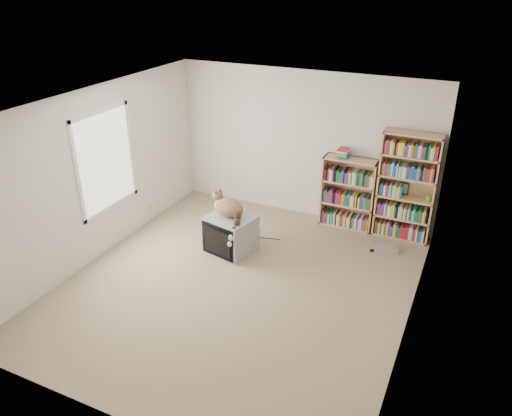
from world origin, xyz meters
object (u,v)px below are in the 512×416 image
at_px(bookcase_short, 348,196).
at_px(dvd_player, 385,248).
at_px(crt_tv, 231,234).
at_px(bookcase_tall, 406,189).
at_px(cat, 229,211).

bearing_deg(bookcase_short, dvd_player, -35.64).
bearing_deg(crt_tv, dvd_player, 37.34).
xyz_separation_m(crt_tv, dvd_player, (2.16, 1.01, -0.24)).
relative_size(bookcase_short, dvd_player, 3.21).
xyz_separation_m(bookcase_tall, dvd_player, (-0.12, -0.56, -0.79)).
distance_m(crt_tv, bookcase_tall, 2.82).
distance_m(bookcase_tall, bookcase_short, 0.95).
bearing_deg(crt_tv, cat, -104.87).
xyz_separation_m(crt_tv, bookcase_tall, (2.28, 1.56, 0.54)).
height_order(bookcase_tall, bookcase_short, bookcase_tall).
height_order(cat, bookcase_short, bookcase_short).
distance_m(cat, bookcase_tall, 2.78).
bearing_deg(dvd_player, bookcase_short, 123.67).
height_order(crt_tv, dvd_player, crt_tv).
bearing_deg(crt_tv, bookcase_tall, 46.80).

